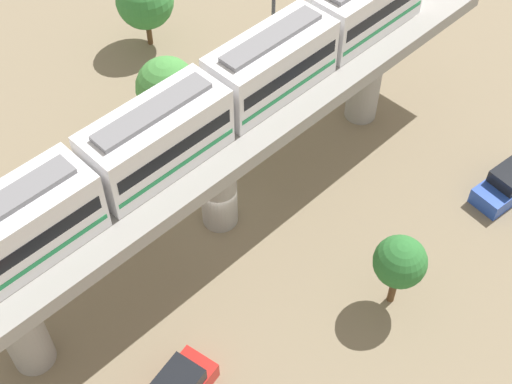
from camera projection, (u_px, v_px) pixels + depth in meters
The scene contains 8 objects.
ground_plane at pixel (220, 219), 38.21m from camera, with size 120.00×120.00×0.00m, color #84755B.
viaduct at pixel (216, 149), 34.08m from camera, with size 5.20×35.80×6.88m.
train at pixel (217, 100), 31.92m from camera, with size 2.64×27.45×3.24m.
parked_car_blue at pixel (509, 184), 38.86m from camera, with size 2.25×4.37×1.76m.
tree_near_viaduct at pixel (167, 88), 40.08m from camera, with size 3.55×3.55×5.14m.
tree_mid_lot at pixel (400, 262), 32.53m from camera, with size 2.52×2.52×4.46m.
tree_far_corner at pixel (145, 0), 45.51m from camera, with size 3.75×3.75×5.26m.
signal_post at pixel (273, 52), 39.14m from camera, with size 0.44×0.28×9.48m.
Camera 1 is at (18.23, -15.33, 29.97)m, focal length 49.93 mm.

